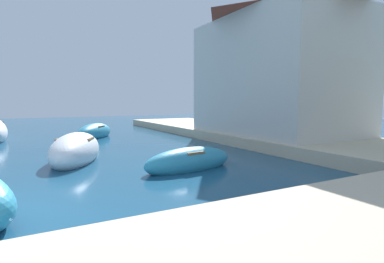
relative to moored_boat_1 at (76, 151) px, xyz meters
The scene contains 5 objects.
quay_promenade 6.28m from the moored_boat_1, 74.39° to the right, with size 44.00×32.00×0.50m.
moored_boat_1 is the anchor object (origin of this frame).
moored_boat_6 7.67m from the moored_boat_1, 74.18° to the left, with size 3.23×3.68×1.14m.
moored_boat_8 4.50m from the moored_boat_1, 46.37° to the right, with size 3.43×1.52×0.95m.
waterfront_building_main 11.03m from the moored_boat_1, ahead, with size 5.87×8.82×7.09m.
Camera 1 is at (1.09, -6.38, 2.24)m, focal length 28.63 mm.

